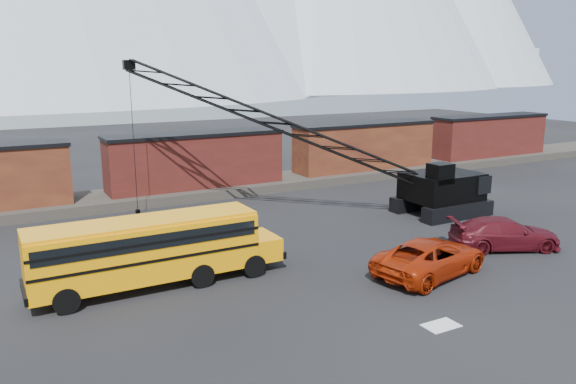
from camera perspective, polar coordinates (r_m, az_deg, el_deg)
name	(u,v)px	position (r m, az deg, el deg)	size (l,w,h in m)	color
ground	(368,292)	(25.52, 8.14, -10.07)	(160.00, 160.00, 0.00)	black
gravel_berm	(197,191)	(44.16, -9.22, 0.15)	(120.00, 5.00, 0.70)	#453F38
boxcar_mid	(196,160)	(43.70, -9.34, 3.24)	(13.70, 3.10, 4.17)	#521917
boxcar_east_near	(365,146)	(51.24, 7.79, 4.67)	(13.70, 3.10, 4.17)	#401612
boxcar_east_far	(490,135)	(62.08, 19.80, 5.43)	(13.70, 3.10, 4.17)	#521917
snow_patch	(441,325)	(23.08, 15.29, -12.95)	(1.40, 0.90, 0.02)	silver
school_bus	(153,249)	(26.06, -13.54, -5.61)	(11.65, 2.65, 3.19)	orange
red_pickup	(431,257)	(27.87, 14.29, -6.43)	(2.92, 6.33, 1.76)	#9B2107
maroon_suv	(505,233)	(32.98, 21.15, -3.95)	(2.41, 5.92, 1.72)	#4B0D15
crawler_crane	(282,126)	(36.13, -0.58, 6.75)	(21.65, 11.19, 10.38)	black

